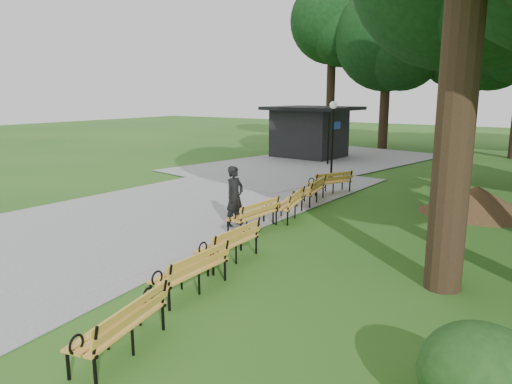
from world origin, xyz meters
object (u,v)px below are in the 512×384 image
Objects in this scene: bench_5 at (311,191)px; bench_2 at (228,243)px; kiosk at (309,132)px; lamp_post at (333,124)px; person at (235,197)px; bench_0 at (119,325)px; dirt_mound at (476,200)px; bench_6 at (329,182)px; bench_4 at (288,204)px; bench_1 at (190,270)px; bench_3 at (253,215)px.

bench_2 is at bearing 0.11° from bench_5.
kiosk is 2.50× the size of bench_5.
person is at bearing -82.82° from lamp_post.
kiosk is 22.56m from bench_0.
person reaches higher than bench_2.
kiosk is at bearing 25.38° from person.
dirt_mound reaches higher than bench_6.
bench_6 is at bearing 173.07° from bench_4.
bench_1 is at bearing 35.72° from bench_6.
person is 0.92× the size of bench_4.
bench_3 is (-2.04, 6.39, 0.00)m from bench_0.
bench_0 is (8.11, -21.03, -1.05)m from kiosk.
lamp_post is at bearing 153.76° from dirt_mound.
bench_6 is at bearing 176.78° from dirt_mound.
bench_2 is 1.00× the size of bench_3.
lamp_post is at bearing -166.18° from bench_3.
dirt_mound is at bearing 159.15° from bench_1.
person is 6.97m from bench_0.
bench_1 and bench_2 have the same top height.
dirt_mound is 1.54× the size of bench_5.
person is 0.92× the size of bench_5.
bench_2 is 1.00× the size of bench_4.
bench_0 is at bearing -75.90° from lamp_post.
bench_3 is at bearing -162.72° from bench_1.
bench_4 is 2.20m from bench_5.
kiosk is 1.40× the size of lamp_post.
lamp_post reaches higher than bench_2.
lamp_post is (-1.08, 8.58, 1.55)m from person.
kiosk is at bearing -155.01° from bench_3.
bench_5 and bench_6 have the same top height.
bench_0 is at bearing -1.30° from bench_4.
bench_5 is (-0.26, 3.88, 0.00)m from bench_3.
bench_3 and bench_5 have the same top height.
bench_0 is 1.00× the size of bench_4.
kiosk is 12.28m from bench_5.
bench_4 is at bearing -19.69° from person.
bench_5 is at bearing -0.83° from person.
kiosk reaches higher than bench_4.
bench_0 is 1.00× the size of bench_6.
bench_2 is at bearing -63.47° from kiosk.
bench_1 is (7.48, -18.80, -1.05)m from kiosk.
bench_1 is 10.02m from bench_6.
dirt_mound is 1.54× the size of bench_2.
bench_5 is at bearing 179.45° from bench_0.
bench_3 is 3.89m from bench_5.
person is at bearing -65.59° from kiosk.
person is 5.68m from bench_6.
kiosk reaches higher than bench_1.
person is at bearing -135.32° from dirt_mound.
lamp_post reaches higher than bench_3.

